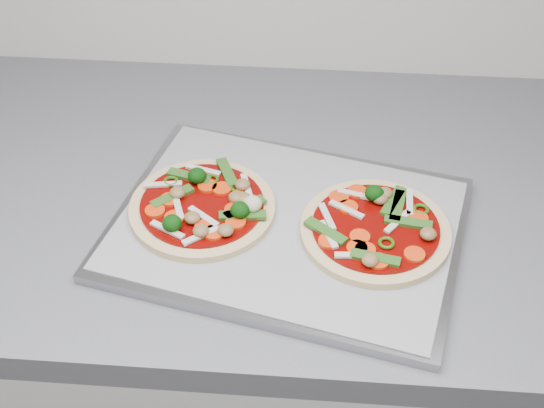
{
  "coord_description": "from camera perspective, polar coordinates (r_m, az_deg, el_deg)",
  "views": [
    {
      "loc": [
        -0.56,
        0.53,
        1.56
      ],
      "look_at": [
        -0.62,
        1.23,
        0.93
      ],
      "focal_mm": 50.0,
      "sensor_mm": 36.0,
      "label": 1
    }
  ],
  "objects": [
    {
      "name": "pizza_right",
      "position": [
        0.93,
        7.81,
        -1.81
      ],
      "size": [
        0.24,
        0.24,
        0.03
      ],
      "rotation": [
        0.0,
        0.0,
        -0.39
      ],
      "color": "tan",
      "rests_on": "parchment"
    },
    {
      "name": "pizza_left",
      "position": [
        0.95,
        -5.08,
        -0.16
      ],
      "size": [
        0.2,
        0.2,
        0.03
      ],
      "rotation": [
        0.0,
        0.0,
        -0.09
      ],
      "color": "tan",
      "rests_on": "parchment"
    },
    {
      "name": "parchment",
      "position": [
        0.94,
        1.11,
        -1.5
      ],
      "size": [
        0.46,
        0.38,
        0.0
      ],
      "primitive_type": "cube",
      "rotation": [
        0.0,
        0.0,
        -0.24
      ],
      "color": "gray",
      "rests_on": "baking_tray"
    },
    {
      "name": "baking_tray",
      "position": [
        0.95,
        1.11,
        -1.85
      ],
      "size": [
        0.48,
        0.4,
        0.01
      ],
      "primitive_type": "cube",
      "rotation": [
        0.0,
        0.0,
        -0.22
      ],
      "color": "gray",
      "rests_on": "countertop"
    }
  ]
}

